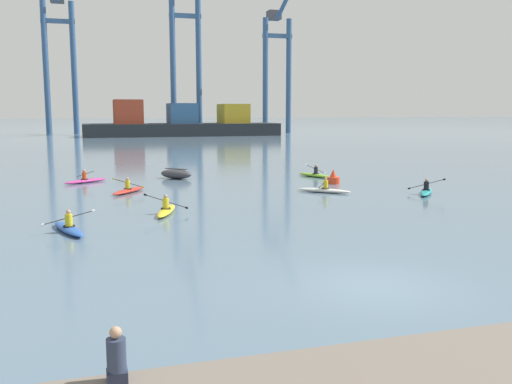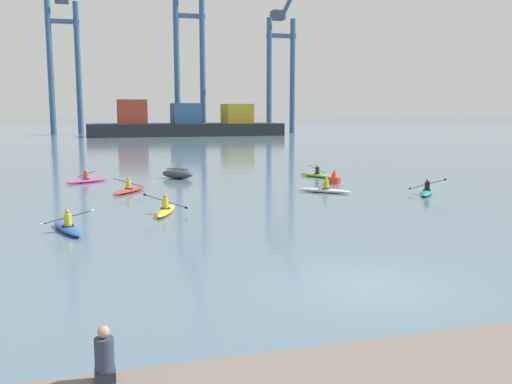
{
  "view_description": "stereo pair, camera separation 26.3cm",
  "coord_description": "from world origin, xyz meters",
  "px_view_note": "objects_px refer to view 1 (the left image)",
  "views": [
    {
      "loc": [
        -7.6,
        -13.7,
        4.94
      ],
      "look_at": [
        1.0,
        14.97,
        0.6
      ],
      "focal_mm": 39.25,
      "sensor_mm": 36.0,
      "label": 1
    },
    {
      "loc": [
        -7.35,
        -13.77,
        4.94
      ],
      "look_at": [
        1.0,
        14.97,
        0.6
      ],
      "focal_mm": 39.25,
      "sensor_mm": 36.0,
      "label": 2
    }
  ],
  "objects_px": {
    "gantry_crane_west_mid": "(59,45)",
    "kayak_white": "(324,190)",
    "container_barge": "(181,124)",
    "seated_onlooker": "(116,357)",
    "kayak_red": "(129,190)",
    "kayak_lime": "(315,175)",
    "channel_buoy": "(333,178)",
    "gantry_crane_east": "(278,56)",
    "kayak_yellow": "(166,210)",
    "gantry_crane_east_mid": "(186,40)",
    "kayak_teal": "(426,191)",
    "kayak_magenta": "(86,180)",
    "kayak_blue": "(68,228)",
    "capsized_dinghy": "(176,174)"
  },
  "relations": [
    {
      "from": "gantry_crane_west_mid",
      "to": "kayak_lime",
      "type": "xyz_separation_m",
      "value": [
        21.41,
        -88.29,
        -18.47
      ]
    },
    {
      "from": "kayak_magenta",
      "to": "kayak_white",
      "type": "bearing_deg",
      "value": -33.11
    },
    {
      "from": "kayak_magenta",
      "to": "kayak_lime",
      "type": "xyz_separation_m",
      "value": [
        16.63,
        -1.37,
        0.0
      ]
    },
    {
      "from": "gantry_crane_east",
      "to": "channel_buoy",
      "type": "relative_size",
      "value": 32.84
    },
    {
      "from": "gantry_crane_east",
      "to": "kayak_blue",
      "type": "xyz_separation_m",
      "value": [
        -42.22,
        -96.87,
        -16.87
      ]
    },
    {
      "from": "kayak_white",
      "to": "kayak_magenta",
      "type": "xyz_separation_m",
      "value": [
        -13.99,
        9.12,
        0.0
      ]
    },
    {
      "from": "gantry_crane_east_mid",
      "to": "capsized_dinghy",
      "type": "height_order",
      "value": "gantry_crane_east_mid"
    },
    {
      "from": "kayak_yellow",
      "to": "gantry_crane_east_mid",
      "type": "bearing_deg",
      "value": 79.58
    },
    {
      "from": "gantry_crane_east_mid",
      "to": "kayak_white",
      "type": "distance_m",
      "value": 90.8
    },
    {
      "from": "gantry_crane_east_mid",
      "to": "kayak_white",
      "type": "bearing_deg",
      "value": -94.43
    },
    {
      "from": "kayak_teal",
      "to": "kayak_lime",
      "type": "xyz_separation_m",
      "value": [
        -3.02,
        10.04,
        0.0
      ]
    },
    {
      "from": "kayak_lime",
      "to": "kayak_yellow",
      "type": "bearing_deg",
      "value": -136.81
    },
    {
      "from": "capsized_dinghy",
      "to": "kayak_teal",
      "type": "xyz_separation_m",
      "value": [
        13.26,
        -11.94,
        -0.18
      ]
    },
    {
      "from": "seated_onlooker",
      "to": "kayak_red",
      "type": "bearing_deg",
      "value": 85.7
    },
    {
      "from": "gantry_crane_east",
      "to": "kayak_blue",
      "type": "relative_size",
      "value": 9.6
    },
    {
      "from": "container_barge",
      "to": "seated_onlooker",
      "type": "xyz_separation_m",
      "value": [
        -17.85,
        -104.4,
        -1.18
      ]
    },
    {
      "from": "kayak_red",
      "to": "seated_onlooker",
      "type": "relative_size",
      "value": 3.48
    },
    {
      "from": "capsized_dinghy",
      "to": "kayak_white",
      "type": "height_order",
      "value": "kayak_white"
    },
    {
      "from": "container_barge",
      "to": "kayak_red",
      "type": "bearing_deg",
      "value": -101.47
    },
    {
      "from": "gantry_crane_east",
      "to": "kayak_white",
      "type": "xyz_separation_m",
      "value": [
        -27.59,
        -89.47,
        -16.87
      ]
    },
    {
      "from": "gantry_crane_west_mid",
      "to": "kayak_lime",
      "type": "distance_m",
      "value": 92.7
    },
    {
      "from": "container_barge",
      "to": "kayak_teal",
      "type": "relative_size",
      "value": 12.71
    },
    {
      "from": "kayak_red",
      "to": "kayak_lime",
      "type": "distance_m",
      "value": 14.78
    },
    {
      "from": "gantry_crane_west_mid",
      "to": "kayak_magenta",
      "type": "bearing_deg",
      "value": -86.85
    },
    {
      "from": "kayak_white",
      "to": "kayak_yellow",
      "type": "relative_size",
      "value": 0.86
    },
    {
      "from": "gantry_crane_west_mid",
      "to": "kayak_white",
      "type": "bearing_deg",
      "value": -78.94
    },
    {
      "from": "channel_buoy",
      "to": "gantry_crane_east",
      "type": "bearing_deg",
      "value": 73.57
    },
    {
      "from": "gantry_crane_west_mid",
      "to": "channel_buoy",
      "type": "bearing_deg",
      "value": -77.13
    },
    {
      "from": "kayak_white",
      "to": "kayak_lime",
      "type": "xyz_separation_m",
      "value": [
        2.65,
        7.75,
        0.0
      ]
    },
    {
      "from": "capsized_dinghy",
      "to": "kayak_red",
      "type": "distance_m",
      "value": 7.4
    },
    {
      "from": "kayak_red",
      "to": "gantry_crane_west_mid",
      "type": "bearing_deg",
      "value": 94.5
    },
    {
      "from": "gantry_crane_east",
      "to": "channel_buoy",
      "type": "xyz_separation_m",
      "value": [
        -25.27,
        -85.72,
        -16.68
      ]
    },
    {
      "from": "seated_onlooker",
      "to": "kayak_yellow",
      "type": "bearing_deg",
      "value": 80.09
    },
    {
      "from": "container_barge",
      "to": "seated_onlooker",
      "type": "distance_m",
      "value": 105.92
    },
    {
      "from": "kayak_magenta",
      "to": "kayak_lime",
      "type": "height_order",
      "value": "kayak_lime"
    },
    {
      "from": "gantry_crane_west_mid",
      "to": "container_barge",
      "type": "bearing_deg",
      "value": -31.83
    },
    {
      "from": "gantry_crane_east_mid",
      "to": "kayak_red",
      "type": "xyz_separation_m",
      "value": [
        -18.31,
        -85.09,
        -19.43
      ]
    },
    {
      "from": "gantry_crane_east_mid",
      "to": "seated_onlooker",
      "type": "height_order",
      "value": "gantry_crane_east_mid"
    },
    {
      "from": "container_barge",
      "to": "channel_buoy",
      "type": "xyz_separation_m",
      "value": [
        -2.1,
        -77.89,
        -1.99
      ]
    },
    {
      "from": "container_barge",
      "to": "kayak_blue",
      "type": "xyz_separation_m",
      "value": [
        -19.05,
        -89.04,
        -2.18
      ]
    },
    {
      "from": "gantry_crane_east",
      "to": "kayak_blue",
      "type": "height_order",
      "value": "gantry_crane_east"
    },
    {
      "from": "gantry_crane_east_mid",
      "to": "kayak_blue",
      "type": "relative_size",
      "value": 12.09
    },
    {
      "from": "channel_buoy",
      "to": "kayak_blue",
      "type": "bearing_deg",
      "value": -146.67
    },
    {
      "from": "kayak_yellow",
      "to": "kayak_red",
      "type": "bearing_deg",
      "value": 99.35
    },
    {
      "from": "gantry_crane_east_mid",
      "to": "channel_buoy",
      "type": "xyz_separation_m",
      "value": [
        -4.53,
        -84.68,
        -19.24
      ]
    },
    {
      "from": "capsized_dinghy",
      "to": "kayak_white",
      "type": "relative_size",
      "value": 0.9
    },
    {
      "from": "container_barge",
      "to": "channel_buoy",
      "type": "bearing_deg",
      "value": -91.55
    },
    {
      "from": "gantry_crane_west_mid",
      "to": "seated_onlooker",
      "type": "distance_m",
      "value": 120.19
    },
    {
      "from": "gantry_crane_west_mid",
      "to": "kayak_white",
      "type": "distance_m",
      "value": 99.58
    },
    {
      "from": "kayak_white",
      "to": "kayak_lime",
      "type": "relative_size",
      "value": 0.87
    }
  ]
}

